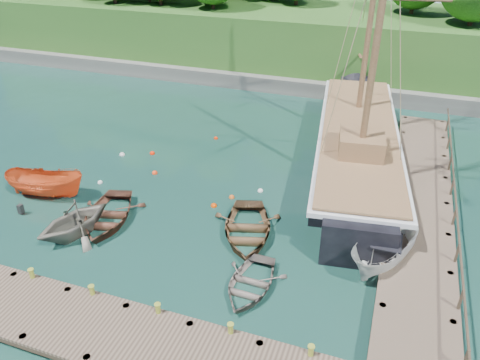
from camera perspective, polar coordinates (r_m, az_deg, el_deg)
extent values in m
plane|color=#15332A|center=(23.62, -8.25, -7.11)|extent=(160.00, 160.00, 0.00)
cube|color=#44352A|center=(18.39, -12.06, -18.59)|extent=(20.00, 3.20, 0.12)
cube|color=black|center=(18.51, -12.01, -18.92)|extent=(20.00, 3.20, 0.20)
cube|color=#44352A|center=(27.18, 21.18, -2.25)|extent=(3.20, 24.00, 0.12)
cube|color=black|center=(27.26, 21.12, -2.54)|extent=(3.20, 24.00, 0.20)
cylinder|color=black|center=(37.86, 19.38, 6.46)|extent=(0.28, 0.28, 1.10)
cylinder|color=black|center=(38.01, 23.26, 5.78)|extent=(0.28, 0.28, 1.10)
cylinder|color=olive|center=(22.53, -23.63, -11.96)|extent=(0.26, 0.26, 0.45)
cylinder|color=olive|center=(20.89, -17.26, -14.33)|extent=(0.26, 0.26, 0.45)
cylinder|color=olive|center=(19.57, -9.76, -16.84)|extent=(0.26, 0.26, 0.45)
cylinder|color=olive|center=(18.65, -1.13, -19.32)|extent=(0.26, 0.26, 0.45)
imported|color=#532F21|center=(25.57, -15.82, -4.84)|extent=(4.47, 5.42, 0.98)
imported|color=slate|center=(25.06, -19.34, -6.29)|extent=(4.46, 4.77, 2.03)
imported|color=brown|center=(23.61, 0.82, -6.77)|extent=(4.81, 5.76, 1.02)
imported|color=#6A5F56|center=(20.71, 1.18, -13.06)|extent=(2.81, 3.86, 0.78)
imported|color=#DF5320|center=(28.83, -22.30, -1.83)|extent=(4.89, 2.52, 1.80)
imported|color=silver|center=(22.77, 16.93, -9.95)|extent=(3.61, 5.20, 1.88)
cube|color=black|center=(30.47, 13.92, 3.01)|extent=(6.66, 15.14, 3.04)
cube|color=black|center=(39.12, 13.85, 9.15)|extent=(3.20, 4.91, 2.74)
cube|color=black|center=(23.27, 14.02, -6.18)|extent=(3.80, 4.17, 2.89)
cube|color=silver|center=(29.84, 14.27, 5.55)|extent=(7.32, 19.71, 0.25)
cube|color=brown|center=(29.74, 14.33, 5.98)|extent=(6.84, 19.23, 0.12)
cube|color=brown|center=(26.64, 14.56, 4.48)|extent=(2.75, 3.29, 1.20)
cylinder|color=brown|center=(41.63, 14.33, 14.61)|extent=(1.15, 6.87, 1.69)
cylinder|color=brown|center=(23.98, 16.76, 18.69)|extent=(0.36, 0.36, 14.87)
sphere|color=white|center=(29.16, -16.67, -0.35)|extent=(0.30, 0.30, 0.30)
sphere|color=#FB3A11|center=(29.42, -10.34, 0.79)|extent=(0.35, 0.35, 0.35)
sphere|color=#CF5317|center=(26.52, -1.02, -2.18)|extent=(0.32, 0.32, 0.32)
sphere|color=silver|center=(27.14, 2.50, -1.39)|extent=(0.32, 0.32, 0.32)
sphere|color=#EC1C00|center=(31.86, -10.64, 3.15)|extent=(0.35, 0.35, 0.35)
sphere|color=red|center=(33.50, -2.97, 5.05)|extent=(0.28, 0.28, 0.28)
sphere|color=silver|center=(32.12, -14.16, 2.96)|extent=(0.36, 0.36, 0.36)
sphere|color=#EA3E00|center=(25.82, -3.21, -3.22)|extent=(0.34, 0.34, 0.34)
cube|color=#474744|center=(46.04, -3.72, 12.91)|extent=(50.00, 4.00, 1.40)
cube|color=#25511A|center=(50.81, -1.08, 17.40)|extent=(50.00, 14.00, 6.00)
cube|color=#25511A|center=(60.09, -13.13, 20.62)|extent=(24.00, 12.00, 10.00)
cylinder|color=#382616|center=(43.95, 26.37, 17.41)|extent=(0.36, 0.36, 1.40)
cylinder|color=#382616|center=(44.95, 26.52, 17.61)|extent=(0.36, 0.36, 1.40)
cylinder|color=#382616|center=(47.13, -3.31, 20.95)|extent=(0.36, 0.36, 1.40)
cylinder|color=#382616|center=(47.40, 20.28, 19.34)|extent=(0.36, 0.36, 1.40)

